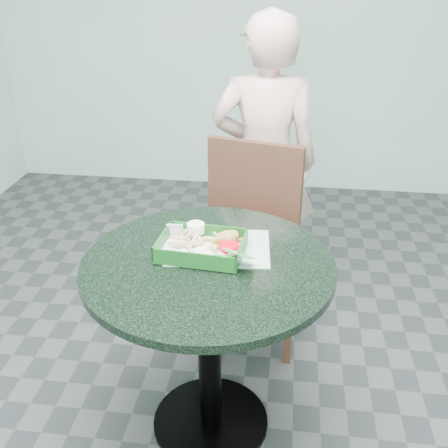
# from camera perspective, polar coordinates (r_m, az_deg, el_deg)

# --- Properties ---
(floor) EXTENTS (4.00, 5.00, 0.02)m
(floor) POSITION_cam_1_polar(r_m,az_deg,el_deg) (2.29, -1.45, -20.75)
(floor) COLOR #303335
(floor) RESTS_ON ground
(wall_back) EXTENTS (4.00, 0.04, 2.80)m
(wall_back) POSITION_cam_1_polar(r_m,az_deg,el_deg) (4.03, 4.13, 23.01)
(wall_back) COLOR silver
(wall_back) RESTS_ON ground
(cafe_table) EXTENTS (0.87, 0.87, 0.75)m
(cafe_table) POSITION_cam_1_polar(r_m,az_deg,el_deg) (1.90, -1.66, -8.99)
(cafe_table) COLOR black
(cafe_table) RESTS_ON floor
(dining_chair) EXTENTS (0.47, 0.47, 0.93)m
(dining_chair) POSITION_cam_1_polar(r_m,az_deg,el_deg) (2.50, 3.01, -0.60)
(dining_chair) COLOR #4B291D
(dining_chair) RESTS_ON floor
(diner_person) EXTENTS (0.56, 0.38, 1.49)m
(diner_person) POSITION_cam_1_polar(r_m,az_deg,el_deg) (2.71, 4.41, 6.53)
(diner_person) COLOR beige
(diner_person) RESTS_ON floor
(placemat) EXTENTS (0.38, 0.30, 0.00)m
(placemat) POSITION_cam_1_polar(r_m,az_deg,el_deg) (1.88, -0.60, -3.10)
(placemat) COLOR #98C0B4
(placemat) RESTS_ON cafe_table
(food_basket) EXTENTS (0.29, 0.21, 0.06)m
(food_basket) POSITION_cam_1_polar(r_m,az_deg,el_deg) (1.84, -2.44, -3.29)
(food_basket) COLOR #13551A
(food_basket) RESTS_ON placemat
(crab_sandwich) EXTENTS (0.11, 0.11, 0.07)m
(crab_sandwich) POSITION_cam_1_polar(r_m,az_deg,el_deg) (1.84, 0.27, -2.18)
(crab_sandwich) COLOR tan
(crab_sandwich) RESTS_ON food_basket
(fries_pile) EXTENTS (0.16, 0.16, 0.05)m
(fries_pile) POSITION_cam_1_polar(r_m,az_deg,el_deg) (1.88, -3.73, -1.84)
(fries_pile) COLOR #D3BA80
(fries_pile) RESTS_ON food_basket
(sauce_ramekin) EXTENTS (0.06, 0.06, 0.04)m
(sauce_ramekin) POSITION_cam_1_polar(r_m,az_deg,el_deg) (1.91, -3.34, -0.95)
(sauce_ramekin) COLOR white
(sauce_ramekin) RESTS_ON food_basket
(garnish_cup) EXTENTS (0.12, 0.12, 0.05)m
(garnish_cup) POSITION_cam_1_polar(r_m,az_deg,el_deg) (1.78, 0.93, -3.49)
(garnish_cup) COLOR beige
(garnish_cup) RESTS_ON food_basket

